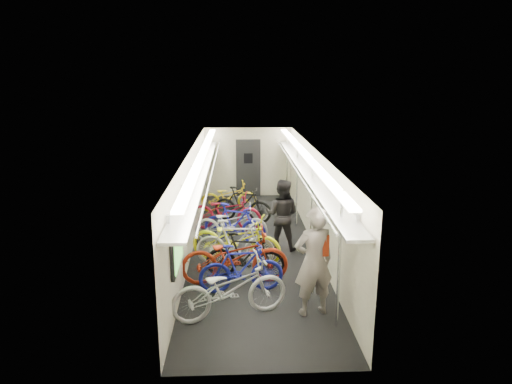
{
  "coord_description": "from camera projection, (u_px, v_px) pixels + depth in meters",
  "views": [
    {
      "loc": [
        -0.4,
        -10.63,
        4.11
      ],
      "look_at": [
        0.1,
        0.97,
        1.15
      ],
      "focal_mm": 32.0,
      "sensor_mm": 36.0,
      "label": 1
    }
  ],
  "objects": [
    {
      "name": "passenger_near",
      "position": [
        314.0,
        262.0,
        7.91
      ],
      "size": [
        0.81,
        0.63,
        1.97
      ],
      "primitive_type": "imported",
      "rotation": [
        0.0,
        0.0,
        3.38
      ],
      "color": "gray",
      "rests_on": "ground"
    },
    {
      "name": "train_car_shell",
      "position": [
        238.0,
        175.0,
        11.59
      ],
      "size": [
        10.0,
        10.0,
        10.0
      ],
      "color": "black",
      "rests_on": "ground"
    },
    {
      "name": "backpack",
      "position": [
        321.0,
        245.0,
        7.87
      ],
      "size": [
        0.27,
        0.16,
        0.38
      ],
      "primitive_type": "cube",
      "rotation": [
        0.0,
        0.0,
        0.08
      ],
      "color": "#B52E12",
      "rests_on": "passenger_near"
    },
    {
      "name": "bicycle_6",
      "position": [
        231.0,
        223.0,
        11.57
      ],
      "size": [
        1.84,
        0.66,
        0.96
      ],
      "primitive_type": "imported",
      "rotation": [
        0.0,
        0.0,
        1.56
      ],
      "color": "silver",
      "rests_on": "ground"
    },
    {
      "name": "bicycle_4",
      "position": [
        236.0,
        240.0,
        10.23
      ],
      "size": [
        2.21,
        1.34,
        1.1
      ],
      "primitive_type": "imported",
      "rotation": [
        0.0,
        0.0,
        1.26
      ],
      "color": "yellow",
      "rests_on": "ground"
    },
    {
      "name": "bicycle_8",
      "position": [
        226.0,
        211.0,
        12.43
      ],
      "size": [
        2.1,
        1.1,
        1.05
      ],
      "primitive_type": "imported",
      "rotation": [
        0.0,
        0.0,
        1.36
      ],
      "color": "maroon",
      "rests_on": "ground"
    },
    {
      "name": "bicycle_5",
      "position": [
        235.0,
        243.0,
        10.1
      ],
      "size": [
        1.8,
        0.69,
        1.05
      ],
      "primitive_type": "imported",
      "rotation": [
        0.0,
        0.0,
        1.46
      ],
      "color": "silver",
      "rests_on": "ground"
    },
    {
      "name": "bicycle_7",
      "position": [
        234.0,
        223.0,
        11.5
      ],
      "size": [
        1.74,
        1.08,
        1.01
      ],
      "primitive_type": "imported",
      "rotation": [
        0.0,
        0.0,
        1.18
      ],
      "color": "#1A1B9E",
      "rests_on": "ground"
    },
    {
      "name": "passenger_mid",
      "position": [
        282.0,
        214.0,
        11.01
      ],
      "size": [
        1.01,
        0.9,
        1.73
      ],
      "primitive_type": "imported",
      "rotation": [
        0.0,
        0.0,
        2.81
      ],
      "color": "black",
      "rests_on": "ground"
    },
    {
      "name": "bicycle_1",
      "position": [
        241.0,
        268.0,
        8.83
      ],
      "size": [
        1.7,
        0.64,
        1.0
      ],
      "primitive_type": "imported",
      "rotation": [
        0.0,
        0.0,
        1.68
      ],
      "color": "navy",
      "rests_on": "ground"
    },
    {
      "name": "bicycle_2",
      "position": [
        235.0,
        257.0,
        9.2
      ],
      "size": [
        2.22,
        0.9,
        1.14
      ],
      "primitive_type": "imported",
      "rotation": [
        0.0,
        0.0,
        1.64
      ],
      "color": "#9C2611",
      "rests_on": "ground"
    },
    {
      "name": "bicycle_0",
      "position": [
        230.0,
        289.0,
        7.89
      ],
      "size": [
        2.18,
        1.27,
        1.08
      ],
      "primitive_type": "imported",
      "rotation": [
        0.0,
        0.0,
        1.85
      ],
      "color": "#B9B8BD",
      "rests_on": "ground"
    },
    {
      "name": "bicycle_9",
      "position": [
        242.0,
        205.0,
        13.12
      ],
      "size": [
        1.79,
        1.02,
        1.04
      ],
      "primitive_type": "imported",
      "rotation": [
        0.0,
        0.0,
        1.24
      ],
      "color": "black",
      "rests_on": "ground"
    },
    {
      "name": "bicycle_3",
      "position": [
        245.0,
        256.0,
        9.41
      ],
      "size": [
        1.74,
        0.75,
        1.01
      ],
      "primitive_type": "imported",
      "rotation": [
        0.0,
        0.0,
        1.4
      ],
      "color": "black",
      "rests_on": "ground"
    },
    {
      "name": "bicycle_10",
      "position": [
        229.0,
        196.0,
        14.22
      ],
      "size": [
        1.82,
        0.82,
        0.92
      ],
      "primitive_type": "imported",
      "rotation": [
        0.0,
        0.0,
        1.69
      ],
      "color": "yellow",
      "rests_on": "ground"
    }
  ]
}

